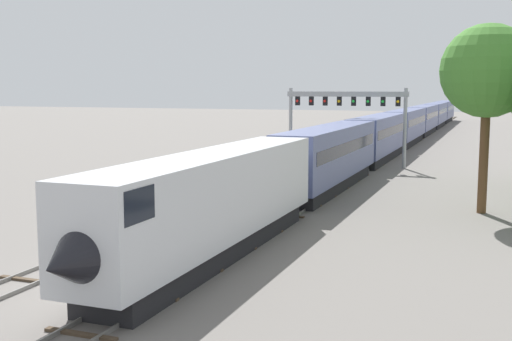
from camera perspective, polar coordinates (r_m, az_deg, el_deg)
ground_plane at (r=27.04m, az=-11.26°, el=-9.28°), size 400.00×400.00×0.00m
track_main at (r=83.09m, az=12.55°, el=1.91°), size 2.60×200.00×0.16m
track_near at (r=64.73m, az=5.12°, el=0.57°), size 2.60×160.00×0.16m
passenger_train at (r=90.78m, az=13.33°, el=3.95°), size 3.04×148.40×4.80m
signal_gantry at (r=63.79m, az=8.07°, el=5.55°), size 12.10×0.49×7.73m
stop_sign at (r=35.42m, az=-17.75°, el=-2.43°), size 0.76×0.08×2.88m
trackside_tree_mid at (r=41.40m, az=20.00°, el=8.30°), size 5.70×5.70×11.59m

